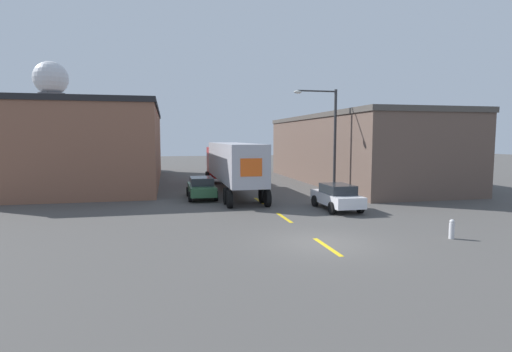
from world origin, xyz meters
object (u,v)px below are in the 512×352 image
at_px(semi_truck, 231,162).
at_px(parked_car_left_far, 201,187).
at_px(street_lamp, 330,134).
at_px(fire_hydrant, 452,229).
at_px(parked_car_right_near, 337,196).
at_px(water_tower, 51,80).

xyz_separation_m(semi_truck, parked_car_left_far, (-2.54, -2.88, -1.56)).
bearing_deg(street_lamp, fire_hydrant, -89.10).
bearing_deg(parked_car_left_far, fire_hydrant, -55.34).
relative_size(semi_truck, fire_hydrant, 19.09).
bearing_deg(street_lamp, parked_car_right_near, -107.91).
relative_size(semi_truck, water_tower, 1.07).
relative_size(parked_car_left_far, street_lamp, 0.55).
distance_m(parked_car_right_near, water_tower, 48.57).
bearing_deg(fire_hydrant, parked_car_right_near, 104.21).
bearing_deg(parked_car_right_near, parked_car_left_far, 140.84).
height_order(parked_car_right_near, fire_hydrant, parked_car_right_near).
xyz_separation_m(parked_car_right_near, fire_hydrant, (1.88, -7.42, -0.39)).
xyz_separation_m(water_tower, street_lamp, (26.99, -34.65, -7.68)).
bearing_deg(street_lamp, parked_car_left_far, 174.65).
relative_size(semi_truck, parked_car_right_near, 3.75).
bearing_deg(semi_truck, parked_car_left_far, -131.15).
bearing_deg(street_lamp, water_tower, 127.92).
xyz_separation_m(parked_car_left_far, street_lamp, (9.12, -0.85, 3.74)).
relative_size(parked_car_right_near, parked_car_left_far, 1.00).
bearing_deg(fire_hydrant, parked_car_left_far, 124.66).
xyz_separation_m(parked_car_right_near, water_tower, (-25.31, 39.85, 11.42)).
height_order(parked_car_left_far, fire_hydrant, parked_car_left_far).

